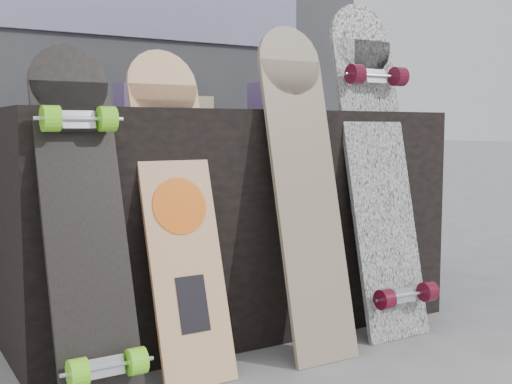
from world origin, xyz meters
TOP-DOWN VIEW (x-y plane):
  - ground at (0.00, 0.00)m, footprint 60.00×60.00m
  - vendor_table at (0.00, 0.50)m, footprint 1.60×0.60m
  - booth at (0.00, 1.35)m, footprint 2.40×0.22m
  - merch_box_purple at (-0.28, 0.64)m, footprint 0.18×0.12m
  - merch_box_small at (0.25, 0.60)m, footprint 0.14×0.14m
  - merch_box_flat at (-0.11, 0.67)m, footprint 0.22×0.10m
  - longboard_geisha at (-0.36, 0.17)m, footprint 0.23×0.31m
  - longboard_celtic at (0.07, 0.12)m, footprint 0.24×0.27m
  - longboard_cascadia at (0.43, 0.17)m, footprint 0.27×0.34m
  - skateboard_dark at (-0.65, 0.11)m, footprint 0.22×0.37m

SIDE VIEW (x-z plane):
  - ground at x=0.00m, z-range 0.00..0.00m
  - vendor_table at x=0.00m, z-range 0.00..0.80m
  - skateboard_dark at x=-0.65m, z-range 0.01..0.99m
  - longboard_geisha at x=-0.36m, z-range 0.03..1.01m
  - longboard_celtic at x=0.07m, z-range 0.03..1.11m
  - longboard_cascadia at x=0.43m, z-range 0.02..1.22m
  - merch_box_flat at x=-0.11m, z-range 0.80..0.86m
  - merch_box_purple at x=-0.28m, z-range 0.80..0.90m
  - merch_box_small at x=0.25m, z-range 0.80..0.92m
  - booth at x=0.00m, z-range 0.00..2.20m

